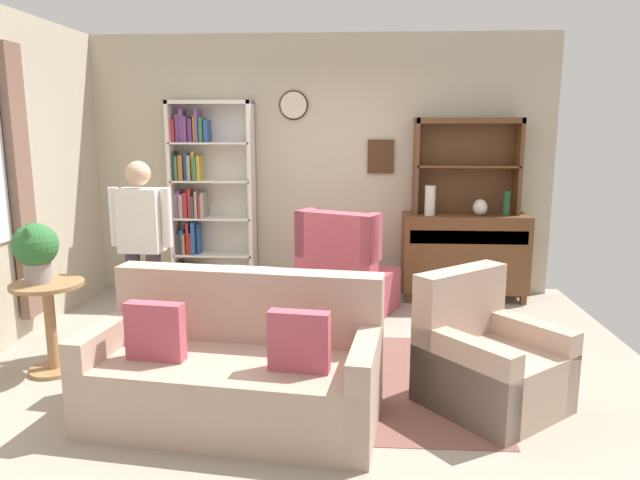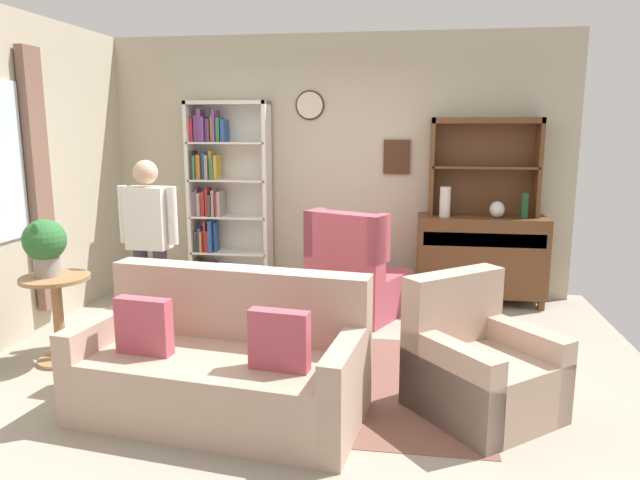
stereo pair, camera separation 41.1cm
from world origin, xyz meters
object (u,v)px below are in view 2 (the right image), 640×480
object	(u,v)px
plant_stand	(58,310)
vase_round	(497,209)
sideboard	(481,255)
person_reading	(149,238)
couch_floral	(223,366)
wingback_chair	(355,278)
coffee_table	(294,317)
potted_plant_large	(44,243)
book_stack	(312,304)
vase_tall	(445,202)
armchair_floral	(479,369)
sideboard_hutch	(485,153)
bottle_wine	(525,206)
bookshelf	(223,198)

from	to	relation	value
plant_stand	vase_round	bearing A→B (deg)	29.96
sideboard	person_reading	world-z (taller)	person_reading
couch_floral	plant_stand	bearing A→B (deg)	158.41
wingback_chair	coffee_table	world-z (taller)	wingback_chair
wingback_chair	potted_plant_large	distance (m)	2.75
sideboard	book_stack	distance (m)	2.33
vase_tall	armchair_floral	bearing A→B (deg)	-87.42
couch_floral	potted_plant_large	size ratio (longest dim) A/B	4.27
vase_round	plant_stand	distance (m)	4.16
sideboard	sideboard_hutch	bearing A→B (deg)	90.00
couch_floral	vase_round	bearing A→B (deg)	52.49
bottle_wine	armchair_floral	xyz separation A→B (m)	(-0.67, -2.38, -0.76)
person_reading	bottle_wine	bearing A→B (deg)	24.28
bottle_wine	person_reading	size ratio (longest dim) A/B	0.17
plant_stand	person_reading	world-z (taller)	person_reading
potted_plant_large	book_stack	bearing A→B (deg)	9.59
sideboard	coffee_table	bearing A→B (deg)	-132.02
vase_round	bottle_wine	world-z (taller)	bottle_wine
couch_floral	wingback_chair	size ratio (longest dim) A/B	1.80
potted_plant_large	vase_tall	bearing A→B (deg)	33.36
vase_round	armchair_floral	xyz separation A→B (m)	(-0.41, -2.40, -0.72)
bottle_wine	person_reading	bearing A→B (deg)	-155.72
vase_round	bookshelf	bearing A→B (deg)	177.09
vase_round	bottle_wine	xyz separation A→B (m)	(0.26, -0.02, 0.05)
plant_stand	coffee_table	xyz separation A→B (m)	(1.81, 0.32, -0.08)
book_stack	bookshelf	bearing A→B (deg)	124.94
bottle_wine	vase_tall	bearing A→B (deg)	179.34
sideboard	wingback_chair	size ratio (longest dim) A/B	1.23
bottle_wine	coffee_table	size ratio (longest dim) A/B	0.33
vase_round	coffee_table	world-z (taller)	vase_round
plant_stand	vase_tall	bearing A→B (deg)	33.84
bookshelf	potted_plant_large	bearing A→B (deg)	-107.60
sideboard	couch_floral	distance (m)	3.34
armchair_floral	couch_floral	bearing A→B (deg)	-171.00
sideboard	plant_stand	xyz separation A→B (m)	(-3.44, -2.12, -0.08)
bookshelf	bottle_wine	size ratio (longest dim) A/B	8.03
vase_tall	sideboard	bearing A→B (deg)	11.63
sideboard_hutch	armchair_floral	distance (m)	2.89
vase_round	couch_floral	world-z (taller)	vase_round
potted_plant_large	wingback_chair	bearing A→B (deg)	33.47
sideboard	bottle_wine	distance (m)	0.67
vase_tall	potted_plant_large	world-z (taller)	vase_tall
wingback_chair	potted_plant_large	world-z (taller)	potted_plant_large
potted_plant_large	book_stack	xyz separation A→B (m)	(2.01, 0.34, -0.49)
couch_floral	coffee_table	xyz separation A→B (m)	(0.29, 0.92, 0.04)
wingback_chair	plant_stand	world-z (taller)	wingback_chair
bottle_wine	coffee_table	xyz separation A→B (m)	(-2.02, -1.71, -0.70)
couch_floral	book_stack	distance (m)	1.04
coffee_table	potted_plant_large	bearing A→B (deg)	-170.22
plant_stand	coffee_table	bearing A→B (deg)	10.00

